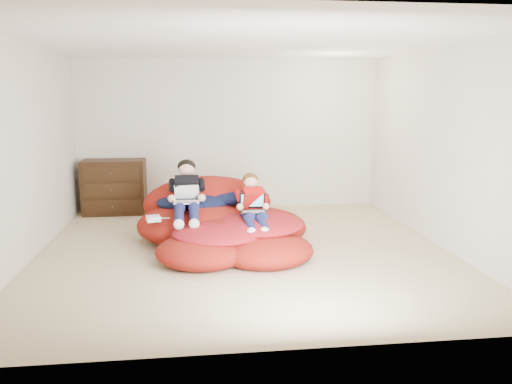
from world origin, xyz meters
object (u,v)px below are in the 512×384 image
at_px(beanbag_pile, 222,224).
at_px(laptop_white, 187,198).
at_px(older_boy, 187,192).
at_px(laptop_black, 253,207).
at_px(younger_boy, 253,202).
at_px(dresser, 115,187).

xyz_separation_m(beanbag_pile, laptop_white, (-0.44, 0.00, 0.36)).
distance_m(older_boy, laptop_black, 0.91).
relative_size(beanbag_pile, younger_boy, 2.43).
relative_size(younger_boy, laptop_black, 2.89).
xyz_separation_m(older_boy, younger_boy, (0.81, -0.34, -0.09)).
distance_m(dresser, older_boy, 2.21).
relative_size(older_boy, laptop_white, 3.18).
bearing_deg(older_boy, dresser, 122.95).
xyz_separation_m(dresser, younger_boy, (2.00, -2.18, 0.16)).
relative_size(dresser, younger_boy, 1.05).
relative_size(younger_boy, laptop_white, 2.66).
distance_m(beanbag_pile, younger_boy, 0.56).
bearing_deg(dresser, laptop_black, -48.12).
relative_size(beanbag_pile, older_boy, 2.03).
height_order(beanbag_pile, younger_boy, younger_boy).
bearing_deg(laptop_black, older_boy, 154.22).
bearing_deg(older_boy, laptop_white, -90.00).
bearing_deg(beanbag_pile, dresser, 130.32).
xyz_separation_m(younger_boy, laptop_black, (0.00, -0.05, -0.05)).
bearing_deg(older_boy, younger_boy, -22.85).
bearing_deg(laptop_white, dresser, 121.91).
xyz_separation_m(dresser, older_boy, (1.19, -1.84, 0.24)).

